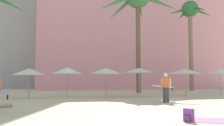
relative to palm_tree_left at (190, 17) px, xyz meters
The scene contains 12 objects.
hotel_pink 9.56m from the palm_tree_left, 120.84° to the left, with size 25.88×8.23×16.35m, color pink.
palm_tree_left is the anchor object (origin of this frame).
palm_tree_center 7.54m from the palm_tree_left, 162.31° to the right, with size 8.61×8.04×11.14m.
cafe_umbrella_0 16.80m from the palm_tree_left, 156.37° to the right, with size 2.38×2.38×2.24m.
cafe_umbrella_1 12.71m from the palm_tree_left, 142.01° to the right, with size 2.72×2.72×2.23m.
cafe_umbrella_2 14.79m from the palm_tree_left, 148.52° to the right, with size 2.54×2.54×2.20m.
cafe_umbrella_3 19.36m from the palm_tree_left, 157.88° to the right, with size 2.38×2.38×2.12m.
cafe_umbrella_5 10.83m from the palm_tree_left, 124.10° to the right, with size 2.79×2.79×2.19m.
cafe_umbrella_6 9.17m from the palm_tree_left, 99.24° to the right, with size 2.17×2.17×2.26m.
beach_towel 21.35m from the palm_tree_left, 118.60° to the right, with size 1.91×1.03×0.01m, color #EF6684.
backpack 21.74m from the palm_tree_left, 121.19° to the right, with size 0.34×0.35×0.42m.
person_near_right 16.15m from the palm_tree_left, 126.89° to the right, with size 2.40×1.89×1.70m.
Camera 1 is at (-2.24, -4.76, 1.37)m, focal length 36.28 mm.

